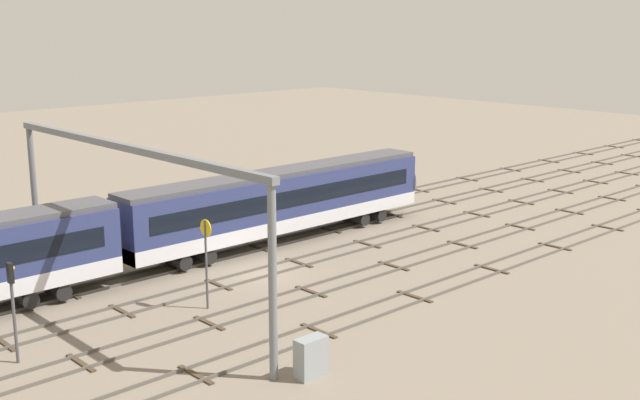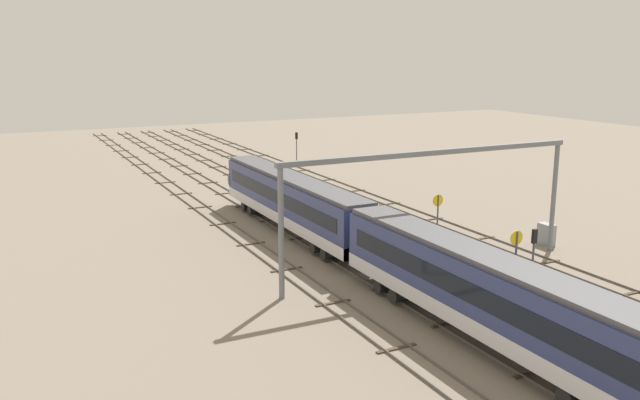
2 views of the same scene
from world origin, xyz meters
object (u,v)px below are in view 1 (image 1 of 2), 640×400
relay_cabinet (311,357)px  speed_sign_near_foreground (206,251)px  signal_light_trackside_approach (13,298)px  overhead_gantry (127,181)px

relay_cabinet → speed_sign_near_foreground: bearing=80.9°
speed_sign_near_foreground → signal_light_trackside_approach: bearing=179.1°
speed_sign_near_foreground → relay_cabinet: bearing=-99.1°
signal_light_trackside_approach → relay_cabinet: (8.47, -9.83, -2.12)m
speed_sign_near_foreground → signal_light_trackside_approach: (-10.01, 0.16, -0.12)m
signal_light_trackside_approach → overhead_gantry: bearing=18.8°
overhead_gantry → speed_sign_near_foreground: overhead_gantry is taller
signal_light_trackside_approach → relay_cabinet: 13.14m
speed_sign_near_foreground → signal_light_trackside_approach: size_ratio=1.05×
overhead_gantry → speed_sign_near_foreground: (2.84, -2.60, -3.67)m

